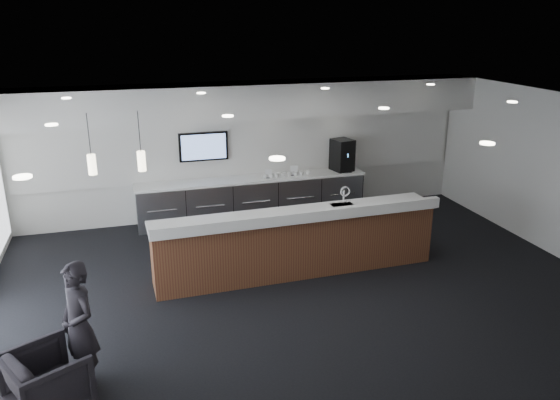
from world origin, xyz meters
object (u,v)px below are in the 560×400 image
object	(u,v)px
coffee_machine	(342,155)
service_counter	(297,242)
armchair	(48,381)
lounge_guest	(79,326)

from	to	relation	value
coffee_machine	service_counter	bearing A→B (deg)	-138.10
coffee_machine	armchair	distance (m)	8.01
service_counter	coffee_machine	size ratio (longest dim) A/B	7.03
lounge_guest	armchair	bearing A→B (deg)	-75.48
armchair	lounge_guest	distance (m)	0.68
coffee_machine	lounge_guest	xyz separation A→B (m)	(-5.44, -5.06, -0.50)
armchair	service_counter	bearing A→B (deg)	-83.75
lounge_guest	service_counter	bearing A→B (deg)	91.38
armchair	lounge_guest	size ratio (longest dim) A/B	0.51
service_counter	lounge_guest	size ratio (longest dim) A/B	3.12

